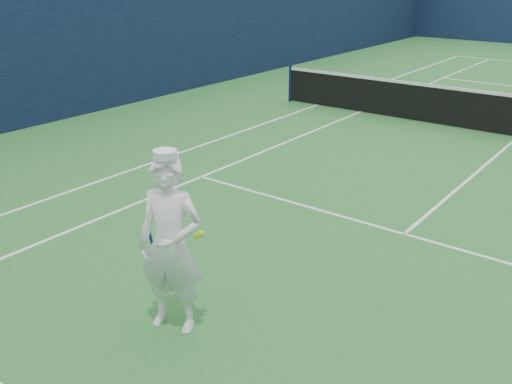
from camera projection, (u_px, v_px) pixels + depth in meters
tennis_player at (171, 245)px, 6.04m from camera, size 0.91×0.70×2.06m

